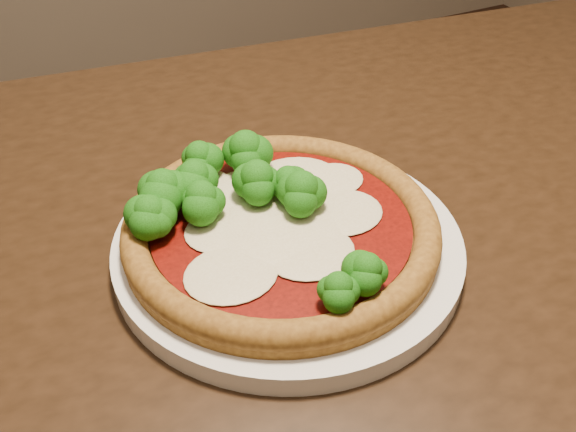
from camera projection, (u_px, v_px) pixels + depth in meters
name	position (u px, v px, depth m)	size (l,w,h in m)	color
dining_table	(329.00, 314.00, 0.61)	(1.38, 0.98, 0.75)	black
plate	(288.00, 245.00, 0.53)	(0.29, 0.29, 0.02)	silver
pizza	(269.00, 217.00, 0.52)	(0.26, 0.26, 0.06)	#8D5F22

